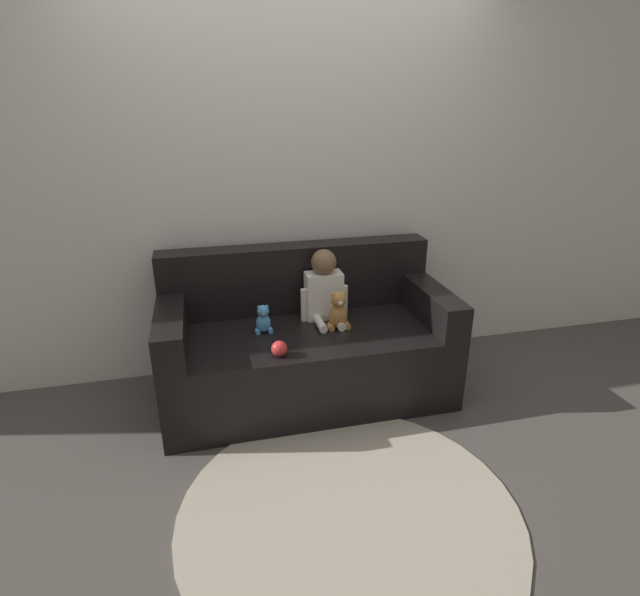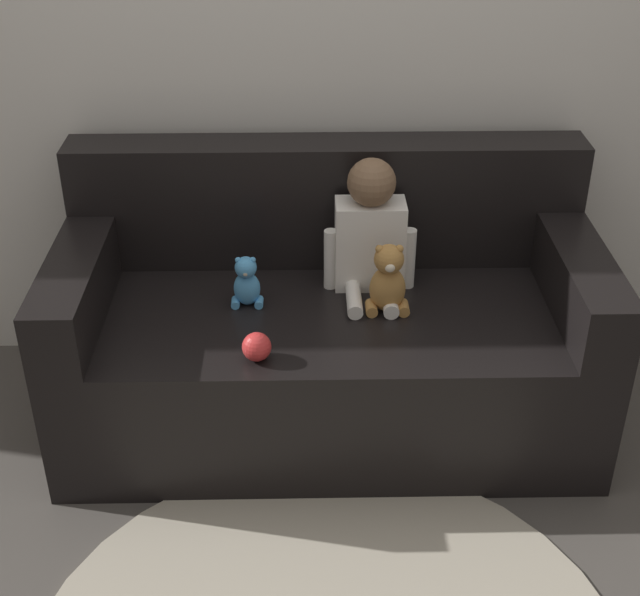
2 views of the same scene
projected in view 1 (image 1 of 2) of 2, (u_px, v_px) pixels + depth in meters
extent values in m
plane|color=#4C4742|center=(308.00, 393.00, 3.20)|extent=(12.00, 12.00, 0.00)
cube|color=silver|center=(289.00, 176.00, 3.16)|extent=(8.00, 0.05, 2.60)
cube|color=black|center=(307.00, 362.00, 3.12)|extent=(1.73, 0.82, 0.46)
cube|color=black|center=(296.00, 277.00, 3.24)|extent=(1.73, 0.18, 0.43)
cube|color=black|center=(171.00, 325.00, 2.82)|extent=(0.16, 0.82, 0.21)
cube|color=black|center=(428.00, 300.00, 3.16)|extent=(0.16, 0.82, 0.21)
cube|color=white|center=(324.00, 295.00, 3.13)|extent=(0.23, 0.13, 0.30)
sphere|color=brown|center=(324.00, 262.00, 3.04)|extent=(0.16, 0.16, 0.16)
cylinder|color=white|center=(320.00, 324.00, 3.03)|extent=(0.05, 0.17, 0.05)
cylinder|color=white|center=(338.00, 322.00, 3.05)|extent=(0.05, 0.17, 0.05)
cylinder|color=white|center=(304.00, 305.00, 3.10)|extent=(0.04, 0.04, 0.21)
cylinder|color=white|center=(344.00, 301.00, 3.15)|extent=(0.04, 0.04, 0.21)
ellipsoid|color=#AD7A3D|center=(338.00, 316.00, 3.01)|extent=(0.11, 0.09, 0.16)
sphere|color=#AD7A3D|center=(339.00, 299.00, 2.96)|extent=(0.09, 0.09, 0.09)
sphere|color=#AD7A3D|center=(334.00, 294.00, 2.94)|extent=(0.03, 0.03, 0.03)
sphere|color=#AD7A3D|center=(344.00, 293.00, 2.95)|extent=(0.03, 0.03, 0.03)
sphere|color=beige|center=(340.00, 303.00, 2.93)|extent=(0.03, 0.03, 0.03)
cylinder|color=#AD7A3D|center=(331.00, 327.00, 3.00)|extent=(0.04, 0.06, 0.04)
cylinder|color=#AD7A3D|center=(347.00, 325.00, 3.02)|extent=(0.04, 0.06, 0.04)
ellipsoid|color=#4C9EDB|center=(263.00, 323.00, 2.96)|extent=(0.09, 0.07, 0.12)
sphere|color=#4C9EDB|center=(263.00, 311.00, 2.92)|extent=(0.07, 0.07, 0.07)
sphere|color=#4C9EDB|center=(259.00, 307.00, 2.91)|extent=(0.02, 0.02, 0.02)
sphere|color=#4C9EDB|center=(267.00, 306.00, 2.92)|extent=(0.02, 0.02, 0.02)
sphere|color=beige|center=(264.00, 313.00, 2.90)|extent=(0.02, 0.02, 0.02)
cylinder|color=#4C9EDB|center=(258.00, 331.00, 2.95)|extent=(0.03, 0.05, 0.03)
cylinder|color=#4C9EDB|center=(270.00, 330.00, 2.97)|extent=(0.03, 0.05, 0.03)
sphere|color=red|center=(279.00, 349.00, 2.69)|extent=(0.09, 0.09, 0.09)
cylinder|color=#B2A893|center=(349.00, 512.00, 2.28)|extent=(1.57, 1.57, 0.01)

